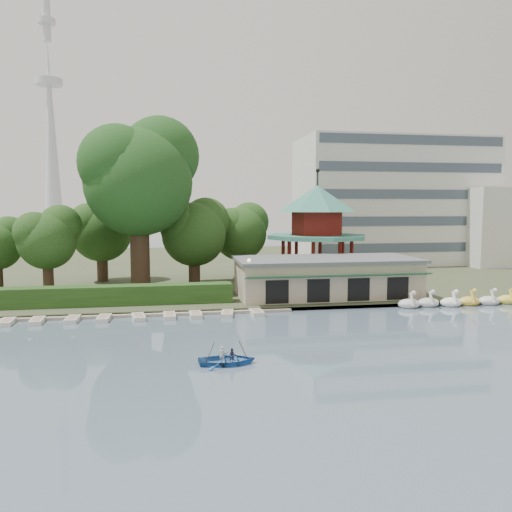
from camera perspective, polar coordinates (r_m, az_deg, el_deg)
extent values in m
plane|color=slate|center=(29.09, 2.18, -13.40)|extent=(220.00, 220.00, 0.00)
cube|color=#424930|center=(79.65, -5.57, -1.11)|extent=(220.00, 70.00, 0.40)
cube|color=gray|center=(45.54, -2.35, -6.21)|extent=(220.00, 0.60, 0.30)
cube|color=gray|center=(45.52, -17.58, -6.51)|extent=(34.00, 1.60, 0.24)
cube|color=tan|center=(51.88, 7.99, -2.51)|extent=(18.00, 8.00, 3.60)
cube|color=#595B5E|center=(51.64, 8.02, -0.37)|extent=(18.60, 8.60, 0.30)
cube|color=#194C2D|center=(47.73, 9.58, -2.27)|extent=(18.00, 1.59, 0.45)
cylinder|color=tan|center=(62.09, 6.93, -2.28)|extent=(10.40, 10.40, 1.20)
cylinder|color=#367E6A|center=(61.62, 6.98, 2.19)|extent=(12.40, 12.40, 0.50)
cylinder|color=maroon|center=(61.54, 7.00, 3.73)|extent=(6.40, 6.40, 2.80)
cone|color=#367E6A|center=(61.52, 7.04, 6.52)|extent=(10.00, 10.00, 3.20)
cylinder|color=black|center=(61.61, 7.06, 8.84)|extent=(0.16, 0.16, 1.80)
cube|color=silver|center=(84.80, 15.25, 6.03)|extent=(30.00, 14.00, 20.00)
cube|color=silver|center=(87.81, 26.38, 3.02)|extent=(14.00, 10.00, 12.00)
cone|color=silver|center=(172.04, -22.36, 12.04)|extent=(6.00, 6.00, 60.00)
cylinder|color=silver|center=(181.89, -22.90, 25.28)|extent=(2.40, 2.40, 24.00)
cylinder|color=silver|center=(175.10, -22.59, 17.89)|extent=(8.00, 8.00, 2.00)
cylinder|color=silver|center=(179.92, -22.82, 23.49)|extent=(5.20, 5.20, 1.60)
cube|color=#274A1A|center=(48.99, -20.59, -4.36)|extent=(30.00, 2.00, 1.80)
cylinder|color=black|center=(47.00, -0.81, -3.05)|extent=(0.12, 0.12, 4.00)
sphere|color=beige|center=(46.73, -0.81, -0.50)|extent=(0.36, 0.36, 0.36)
cylinder|color=#3A281C|center=(55.18, -13.13, 0.93)|extent=(2.06, 2.06, 9.43)
sphere|color=#204A1A|center=(55.07, -13.29, 8.19)|extent=(11.46, 11.46, 11.46)
sphere|color=#204A1A|center=(56.91, -10.91, 11.20)|extent=(8.60, 8.60, 8.60)
sphere|color=#204A1A|center=(54.21, -15.56, 10.18)|extent=(8.02, 8.02, 8.02)
cylinder|color=#3A281C|center=(54.73, -22.65, -1.94)|extent=(1.04, 1.04, 4.59)
sphere|color=#274A1A|center=(54.42, -22.78, 1.61)|extent=(5.77, 5.77, 5.77)
sphere|color=#274A1A|center=(54.94, -21.47, 3.23)|extent=(4.33, 4.33, 4.33)
sphere|color=#274A1A|center=(54.05, -24.00, 2.52)|extent=(4.04, 4.04, 4.04)
sphere|color=#274A1A|center=(60.27, -26.41, 2.30)|extent=(3.81, 3.81, 3.81)
cylinder|color=#3A281C|center=(59.35, -7.06, -0.92)|extent=(1.36, 1.36, 4.75)
sphere|color=#274A1A|center=(59.05, -7.10, 2.48)|extent=(7.53, 7.53, 7.53)
sphere|color=#274A1A|center=(60.21, -5.74, 4.00)|extent=(5.65, 5.65, 5.65)
sphere|color=#274A1A|center=(58.21, -8.38, 3.35)|extent=(5.27, 5.27, 5.27)
cylinder|color=#3A281C|center=(63.87, -1.85, -0.49)|extent=(1.22, 1.22, 4.59)
sphere|color=#274A1A|center=(63.59, -1.86, 2.56)|extent=(6.80, 6.80, 6.80)
sphere|color=#274A1A|center=(64.74, -0.79, 3.92)|extent=(5.10, 5.10, 5.10)
sphere|color=#274A1A|center=(62.73, -2.85, 3.35)|extent=(4.76, 4.76, 4.76)
cylinder|color=#3A281C|center=(63.79, -17.15, -0.60)|extent=(1.30, 1.30, 4.90)
sphere|color=#274A1A|center=(63.52, -17.25, 2.65)|extent=(7.23, 7.23, 7.23)
sphere|color=#274A1A|center=(64.37, -15.88, 4.12)|extent=(5.43, 5.43, 5.43)
sphere|color=#274A1A|center=(62.94, -18.50, 3.48)|extent=(5.06, 5.06, 5.06)
ellipsoid|color=silver|center=(49.49, 17.09, -5.27)|extent=(2.16, 1.44, 0.99)
cylinder|color=silver|center=(48.91, 17.40, -4.75)|extent=(0.26, 0.79, 1.29)
sphere|color=silver|center=(48.54, 17.58, -4.05)|extent=(0.44, 0.44, 0.44)
ellipsoid|color=silver|center=(50.63, 19.07, -5.08)|extent=(2.16, 1.44, 0.99)
cylinder|color=silver|center=(50.07, 19.39, -4.57)|extent=(0.26, 0.79, 1.29)
sphere|color=silver|center=(49.70, 19.59, -3.89)|extent=(0.44, 0.44, 0.44)
ellipsoid|color=white|center=(51.55, 21.39, -4.98)|extent=(2.16, 1.44, 0.99)
cylinder|color=white|center=(50.99, 21.73, -4.47)|extent=(0.26, 0.79, 1.29)
sphere|color=white|center=(50.64, 21.93, -3.80)|extent=(0.44, 0.44, 0.44)
ellipsoid|color=gold|center=(52.79, 23.17, -4.80)|extent=(2.16, 1.44, 0.99)
cylinder|color=gold|center=(52.24, 23.52, -4.31)|extent=(0.26, 0.79, 1.29)
sphere|color=gold|center=(51.89, 23.73, -3.65)|extent=(0.44, 0.44, 0.44)
ellipsoid|color=silver|center=(53.84, 25.08, -4.68)|extent=(2.16, 1.44, 0.99)
cylinder|color=silver|center=(53.31, 25.45, -4.20)|extent=(0.26, 0.79, 1.29)
sphere|color=silver|center=(52.97, 25.66, -3.55)|extent=(0.44, 0.44, 0.44)
ellipsoid|color=yellow|center=(55.25, 26.80, -4.51)|extent=(2.16, 1.44, 0.99)
cylinder|color=yellow|center=(54.72, 27.17, -4.03)|extent=(0.26, 0.79, 1.29)
cube|color=silver|center=(45.56, -26.59, -6.76)|extent=(1.15, 2.36, 0.36)
cube|color=silver|center=(44.97, -23.73, -6.80)|extent=(1.15, 2.36, 0.36)
cube|color=silver|center=(44.45, -20.23, -6.81)|extent=(1.04, 2.32, 0.36)
cube|color=silver|center=(44.03, -16.99, -6.83)|extent=(1.12, 2.35, 0.36)
cube|color=silver|center=(43.78, -13.27, -6.80)|extent=(1.37, 2.43, 0.36)
cube|color=silver|center=(43.74, -9.86, -6.74)|extent=(1.08, 2.33, 0.36)
cube|color=silver|center=(43.87, -6.91, -6.66)|extent=(1.08, 2.33, 0.36)
cube|color=silver|center=(44.04, -3.30, -6.58)|extent=(1.36, 2.43, 0.36)
cube|color=silver|center=(44.49, 0.06, -6.45)|extent=(1.11, 2.35, 0.36)
imported|color=#2D64A7|center=(30.80, -3.32, -11.33)|extent=(4.99, 3.65, 1.01)
imported|color=silver|center=(30.94, -3.93, -11.11)|extent=(0.36, 0.24, 0.96)
imported|color=#2D2D47|center=(30.63, -2.71, -11.31)|extent=(0.46, 0.37, 0.92)
cylinder|color=#3A281C|center=(30.74, -5.59, -11.68)|extent=(0.94, 0.29, 2.01)
cylinder|color=#3A281C|center=(30.99, -1.07, -11.51)|extent=(0.94, 0.29, 2.01)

